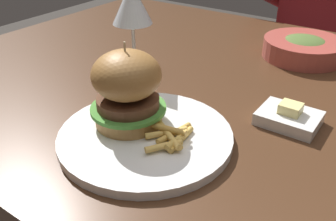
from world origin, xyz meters
name	(u,v)px	position (x,y,z in m)	size (l,w,h in m)	color
dining_table	(244,127)	(0.00, 0.00, 0.66)	(1.35, 0.91, 0.74)	#472B19
main_plate	(146,136)	(-0.06, -0.24, 0.75)	(0.26, 0.26, 0.01)	white
burger_sandwich	(127,88)	(-0.10, -0.24, 0.81)	(0.12, 0.12, 0.13)	#B78447
fries_pile	(171,136)	(-0.01, -0.24, 0.76)	(0.07, 0.09, 0.02)	#E0B251
wine_glass	(132,8)	(-0.21, -0.08, 0.88)	(0.07, 0.07, 0.19)	silver
butter_dish	(289,117)	(0.10, -0.08, 0.75)	(0.09, 0.07, 0.04)	white
soup_bowl	(303,48)	(0.03, 0.22, 0.76)	(0.18, 0.18, 0.05)	#B24C42
diner_person	(329,58)	(0.00, 0.73, 0.56)	(0.51, 0.36, 1.18)	#282833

